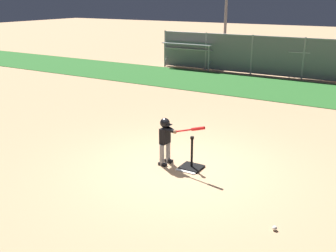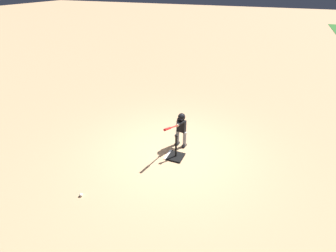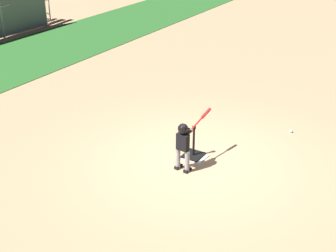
# 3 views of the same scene
# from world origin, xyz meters

# --- Properties ---
(ground_plane) EXTENTS (90.00, 90.00, 0.00)m
(ground_plane) POSITION_xyz_m (0.00, 0.00, 0.00)
(ground_plane) COLOR tan
(home_plate) EXTENTS (0.45, 0.45, 0.02)m
(home_plate) POSITION_xyz_m (0.15, 0.09, 0.01)
(home_plate) COLOR white
(home_plate) RESTS_ON ground_plane
(batting_tee) EXTENTS (0.44, 0.40, 0.70)m
(batting_tee) POSITION_xyz_m (0.17, 0.14, 0.09)
(batting_tee) COLOR black
(batting_tee) RESTS_ON ground_plane
(batter_child) EXTENTS (1.06, 0.33, 1.03)m
(batter_child) POSITION_xyz_m (-0.39, 0.06, 0.64)
(batter_child) COLOR gray
(batter_child) RESTS_ON ground_plane
(baseball) EXTENTS (0.07, 0.07, 0.07)m
(baseball) POSITION_xyz_m (2.32, -1.26, 0.04)
(baseball) COLOR white
(baseball) RESTS_ON ground_plane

